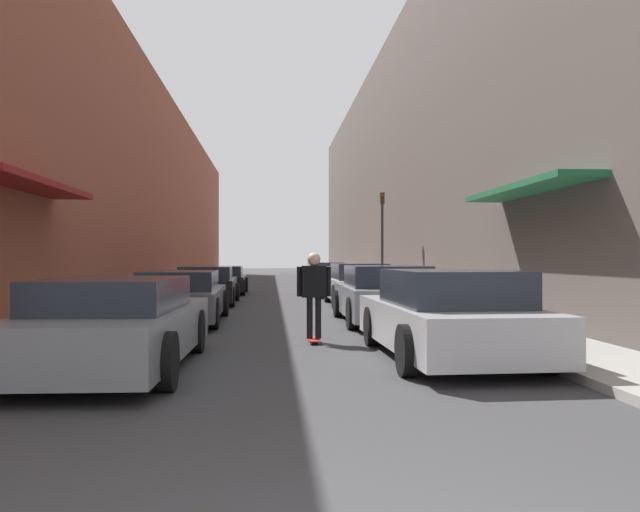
{
  "coord_description": "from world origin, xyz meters",
  "views": [
    {
      "loc": [
        -0.29,
        -2.08,
        1.53
      ],
      "look_at": [
        0.8,
        11.88,
        1.56
      ],
      "focal_mm": 35.0,
      "sensor_mm": 36.0,
      "label": 1
    }
  ],
  "objects_px": {
    "parked_car_right_1": "(385,295)",
    "parked_car_right_4": "(325,276)",
    "parked_car_right_3": "(335,281)",
    "parked_car_right_2": "(358,285)",
    "parked_car_left_3": "(222,280)",
    "parked_car_left_0": "(117,325)",
    "parked_car_left_1": "(181,297)",
    "traffic_light": "(382,232)",
    "skateboarder": "(314,287)",
    "parked_car_right_0": "(448,316)",
    "parked_car_left_2": "(207,286)"
  },
  "relations": [
    {
      "from": "parked_car_right_2",
      "to": "parked_car_right_4",
      "type": "relative_size",
      "value": 0.97
    },
    {
      "from": "parked_car_left_0",
      "to": "parked_car_right_2",
      "type": "distance_m",
      "value": 12.15
    },
    {
      "from": "parked_car_left_1",
      "to": "parked_car_right_3",
      "type": "relative_size",
      "value": 0.99
    },
    {
      "from": "parked_car_left_0",
      "to": "parked_car_right_1",
      "type": "height_order",
      "value": "parked_car_right_1"
    },
    {
      "from": "parked_car_left_3",
      "to": "parked_car_right_2",
      "type": "height_order",
      "value": "parked_car_right_2"
    },
    {
      "from": "parked_car_right_1",
      "to": "traffic_light",
      "type": "height_order",
      "value": "traffic_light"
    },
    {
      "from": "parked_car_left_0",
      "to": "parked_car_right_3",
      "type": "bearing_deg",
      "value": 74.19
    },
    {
      "from": "parked_car_left_3",
      "to": "parked_car_right_3",
      "type": "relative_size",
      "value": 0.94
    },
    {
      "from": "parked_car_left_2",
      "to": "parked_car_right_4",
      "type": "relative_size",
      "value": 0.99
    },
    {
      "from": "parked_car_right_1",
      "to": "parked_car_left_0",
      "type": "bearing_deg",
      "value": -129.36
    },
    {
      "from": "parked_car_left_2",
      "to": "parked_car_right_3",
      "type": "height_order",
      "value": "parked_car_left_2"
    },
    {
      "from": "parked_car_left_0",
      "to": "parked_car_right_4",
      "type": "height_order",
      "value": "parked_car_right_4"
    },
    {
      "from": "parked_car_left_1",
      "to": "parked_car_right_2",
      "type": "distance_m",
      "value": 6.97
    },
    {
      "from": "parked_car_right_4",
      "to": "parked_car_left_2",
      "type": "bearing_deg",
      "value": -115.61
    },
    {
      "from": "parked_car_left_3",
      "to": "parked_car_left_1",
      "type": "bearing_deg",
      "value": -90.17
    },
    {
      "from": "parked_car_right_0",
      "to": "parked_car_right_1",
      "type": "xyz_separation_m",
      "value": [
        -0.02,
        5.17,
        0.0
      ]
    },
    {
      "from": "parked_car_right_3",
      "to": "skateboarder",
      "type": "xyz_separation_m",
      "value": [
        -1.79,
        -13.85,
        0.42
      ]
    },
    {
      "from": "parked_car_right_1",
      "to": "parked_car_right_4",
      "type": "relative_size",
      "value": 1.0
    },
    {
      "from": "parked_car_right_3",
      "to": "traffic_light",
      "type": "xyz_separation_m",
      "value": [
        1.71,
        -1.27,
        1.93
      ]
    },
    {
      "from": "parked_car_left_0",
      "to": "parked_car_right_1",
      "type": "xyz_separation_m",
      "value": [
        4.73,
        5.77,
        0.03
      ]
    },
    {
      "from": "parked_car_left_3",
      "to": "skateboarder",
      "type": "xyz_separation_m",
      "value": [
        2.84,
        -15.32,
        0.42
      ]
    },
    {
      "from": "parked_car_right_1",
      "to": "skateboarder",
      "type": "bearing_deg",
      "value": -120.25
    },
    {
      "from": "parked_car_right_1",
      "to": "parked_car_right_2",
      "type": "xyz_separation_m",
      "value": [
        0.13,
        5.37,
        -0.0
      ]
    },
    {
      "from": "parked_car_left_2",
      "to": "traffic_light",
      "type": "bearing_deg",
      "value": 25.81
    },
    {
      "from": "parked_car_left_3",
      "to": "skateboarder",
      "type": "height_order",
      "value": "skateboarder"
    },
    {
      "from": "parked_car_right_0",
      "to": "parked_car_left_2",
      "type": "bearing_deg",
      "value": 112.59
    },
    {
      "from": "parked_car_right_4",
      "to": "traffic_light",
      "type": "relative_size",
      "value": 1.16
    },
    {
      "from": "parked_car_right_1",
      "to": "parked_car_right_2",
      "type": "height_order",
      "value": "parked_car_right_1"
    },
    {
      "from": "parked_car_left_2",
      "to": "skateboarder",
      "type": "height_order",
      "value": "skateboarder"
    },
    {
      "from": "parked_car_right_1",
      "to": "parked_car_right_4",
      "type": "distance_m",
      "value": 16.16
    },
    {
      "from": "parked_car_right_4",
      "to": "traffic_light",
      "type": "bearing_deg",
      "value": -76.52
    },
    {
      "from": "parked_car_left_3",
      "to": "skateboarder",
      "type": "relative_size",
      "value": 2.81
    },
    {
      "from": "parked_car_right_2",
      "to": "skateboarder",
      "type": "xyz_separation_m",
      "value": [
        -2.01,
        -8.6,
        0.34
      ]
    },
    {
      "from": "parked_car_left_3",
      "to": "parked_car_right_3",
      "type": "distance_m",
      "value": 4.86
    },
    {
      "from": "parked_car_left_1",
      "to": "skateboarder",
      "type": "distance_m",
      "value": 4.64
    },
    {
      "from": "parked_car_left_2",
      "to": "parked_car_right_3",
      "type": "relative_size",
      "value": 0.93
    },
    {
      "from": "parked_car_left_2",
      "to": "parked_car_right_4",
      "type": "distance_m",
      "value": 10.96
    },
    {
      "from": "skateboarder",
      "to": "parked_car_left_3",
      "type": "bearing_deg",
      "value": 100.48
    },
    {
      "from": "parked_car_right_2",
      "to": "parked_car_left_2",
      "type": "bearing_deg",
      "value": 169.49
    },
    {
      "from": "parked_car_left_1",
      "to": "parked_car_right_1",
      "type": "distance_m",
      "value": 4.77
    },
    {
      "from": "parked_car_right_1",
      "to": "skateboarder",
      "type": "height_order",
      "value": "skateboarder"
    },
    {
      "from": "parked_car_left_3",
      "to": "parked_car_right_2",
      "type": "xyz_separation_m",
      "value": [
        4.84,
        -6.72,
        0.07
      ]
    },
    {
      "from": "parked_car_left_0",
      "to": "parked_car_right_1",
      "type": "relative_size",
      "value": 1.05
    },
    {
      "from": "parked_car_left_1",
      "to": "parked_car_left_2",
      "type": "height_order",
      "value": "parked_car_left_2"
    },
    {
      "from": "parked_car_right_0",
      "to": "parked_car_right_4",
      "type": "bearing_deg",
      "value": 90.06
    },
    {
      "from": "parked_car_left_1",
      "to": "parked_car_right_2",
      "type": "height_order",
      "value": "parked_car_right_2"
    },
    {
      "from": "parked_car_left_2",
      "to": "parked_car_right_3",
      "type": "xyz_separation_m",
      "value": [
        4.66,
        4.35,
        -0.03
      ]
    },
    {
      "from": "parked_car_right_2",
      "to": "traffic_light",
      "type": "height_order",
      "value": "traffic_light"
    },
    {
      "from": "parked_car_right_3",
      "to": "parked_car_right_2",
      "type": "bearing_deg",
      "value": -87.65
    },
    {
      "from": "parked_car_right_1",
      "to": "parked_car_right_3",
      "type": "relative_size",
      "value": 0.94
    }
  ]
}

